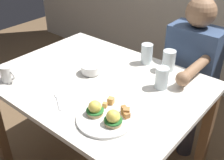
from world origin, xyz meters
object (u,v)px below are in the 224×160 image
at_px(water_glass_extra, 147,55).
at_px(diner_person, 190,70).
at_px(coffee_mug, 8,73).
at_px(water_glass_far, 162,79).
at_px(eggs_benedict_plate, 106,116).
at_px(fruit_bowl, 91,69).
at_px(water_glass_near, 169,62).
at_px(fork, 58,100).
at_px(dining_table, 98,95).

height_order(water_glass_extra, diner_person, diner_person).
distance_m(coffee_mug, water_glass_far, 0.86).
relative_size(eggs_benedict_plate, coffee_mug, 2.43).
bearing_deg(fruit_bowl, water_glass_near, 44.79).
bearing_deg(water_glass_far, fruit_bowl, -162.00).
relative_size(eggs_benedict_plate, fruit_bowl, 2.25).
bearing_deg(coffee_mug, water_glass_near, 47.44).
bearing_deg(fork, eggs_benedict_plate, 8.21).
bearing_deg(diner_person, fork, -109.38).
bearing_deg(dining_table, fork, -92.71).
relative_size(fork, water_glass_far, 1.13).
relative_size(fruit_bowl, water_glass_extra, 0.93).
distance_m(fruit_bowl, diner_person, 0.69).
relative_size(eggs_benedict_plate, water_glass_extra, 2.10).
xyz_separation_m(dining_table, coffee_mug, (-0.38, -0.33, 0.16)).
bearing_deg(eggs_benedict_plate, fork, -171.79).
relative_size(water_glass_far, diner_person, 0.11).
bearing_deg(diner_person, water_glass_far, -86.58).
bearing_deg(dining_table, water_glass_extra, 74.30).
height_order(dining_table, diner_person, diner_person).
bearing_deg(fork, fruit_bowl, 101.90).
height_order(dining_table, coffee_mug, coffee_mug).
distance_m(eggs_benedict_plate, water_glass_far, 0.41).
bearing_deg(water_glass_extra, fruit_bowl, -119.04).
height_order(dining_table, fruit_bowl, fruit_bowl).
bearing_deg(water_glass_near, fork, -112.43).
xyz_separation_m(eggs_benedict_plate, water_glass_extra, (-0.17, 0.60, 0.03)).
bearing_deg(dining_table, coffee_mug, -139.11).
xyz_separation_m(fork, water_glass_extra, (0.11, 0.64, 0.05)).
relative_size(dining_table, water_glass_extra, 9.34).
distance_m(coffee_mug, water_glass_near, 0.94).
distance_m(water_glass_far, water_glass_extra, 0.30).
distance_m(water_glass_extra, diner_person, 0.35).
bearing_deg(water_glass_near, dining_table, -125.00).
relative_size(coffee_mug, water_glass_far, 0.90).
xyz_separation_m(eggs_benedict_plate, water_glass_far, (0.05, 0.40, 0.03)).
xyz_separation_m(dining_table, water_glass_near, (0.25, 0.36, 0.16)).
bearing_deg(water_glass_far, coffee_mug, -145.07).
relative_size(water_glass_far, water_glass_extra, 0.96).
distance_m(dining_table, diner_person, 0.67).
relative_size(eggs_benedict_plate, fork, 1.94).
relative_size(dining_table, water_glass_far, 9.77).
xyz_separation_m(fork, diner_person, (0.31, 0.88, -0.09)).
bearing_deg(coffee_mug, eggs_benedict_plate, 7.75).
height_order(fruit_bowl, water_glass_far, water_glass_far).
bearing_deg(diner_person, coffee_mug, -126.15).
bearing_deg(fruit_bowl, diner_person, 56.47).
distance_m(fruit_bowl, water_glass_extra, 0.37).
xyz_separation_m(fruit_bowl, coffee_mug, (-0.30, -0.36, 0.02)).
distance_m(dining_table, eggs_benedict_plate, 0.39).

